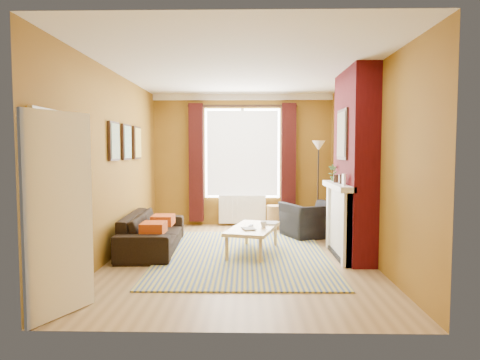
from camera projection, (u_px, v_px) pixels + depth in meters
The scene contains 12 objects.
ground at pixel (240, 256), 6.53m from camera, with size 5.50×5.50×0.00m, color olive.
room_walls at pixel (281, 165), 6.70m from camera, with size 3.82×5.54×2.83m.
striped_rug at pixel (243, 254), 6.60m from camera, with size 2.59×3.56×0.02m.
sofa at pixel (153, 232), 6.92m from camera, with size 2.04×0.80×0.60m, color black.
armchair at pixel (312, 220), 7.97m from camera, with size 0.98×0.86×0.64m, color black.
coffee_table at pixel (253, 230), 6.68m from camera, with size 0.92×1.37×0.42m.
wicker_stool at pixel (276, 217), 8.84m from camera, with size 0.42×0.42×0.47m.
floor_lamp at pixel (318, 160), 8.65m from camera, with size 0.34×0.34×1.81m.
book_a at pixel (243, 229), 6.44m from camera, with size 0.18×0.24×0.02m, color #999999.
book_b at pixel (263, 223), 7.00m from camera, with size 0.22×0.30×0.02m, color #999999.
mug at pixel (264, 225), 6.62m from camera, with size 0.10×0.10×0.09m, color #999999.
tv_remote at pixel (251, 226), 6.73m from camera, with size 0.08×0.16×0.02m.
Camera 1 is at (0.14, -6.44, 1.62)m, focal length 32.00 mm.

